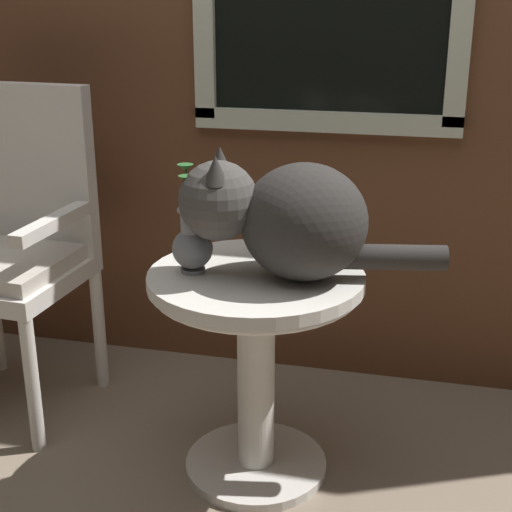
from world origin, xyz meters
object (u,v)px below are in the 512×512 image
object	(u,v)px
wicker_chair	(13,236)
pewter_vase_with_ivy	(192,241)
wicker_side_table	(256,334)
cat	(288,218)

from	to	relation	value
wicker_chair	pewter_vase_with_ivy	size ratio (longest dim) A/B	3.62
pewter_vase_with_ivy	wicker_chair	bearing A→B (deg)	159.20
wicker_side_table	wicker_chair	bearing A→B (deg)	164.81
wicker_side_table	cat	distance (m)	0.37
wicker_side_table	pewter_vase_with_ivy	world-z (taller)	pewter_vase_with_ivy
wicker_side_table	wicker_chair	distance (m)	0.94
wicker_side_table	cat	xyz separation A→B (m)	(0.09, -0.01, 0.36)
cat	pewter_vase_with_ivy	distance (m)	0.27
wicker_side_table	cat	bearing A→B (deg)	-7.87
wicker_side_table	wicker_chair	world-z (taller)	wicker_chair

